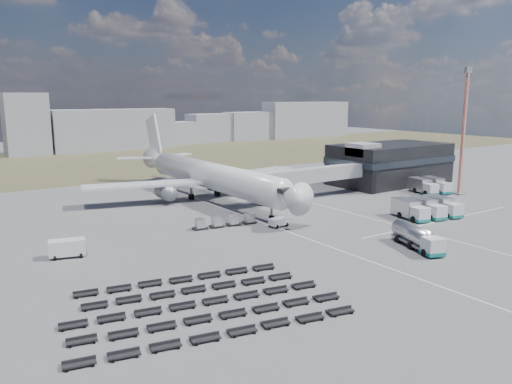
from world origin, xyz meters
TOP-DOWN VIEW (x-y plane):
  - ground at (0.00, 0.00)m, footprint 420.00×420.00m
  - grass_strip at (0.00, 110.00)m, footprint 420.00×90.00m
  - lane_markings at (9.77, 3.00)m, footprint 47.12×110.00m
  - terminal at (47.77, 23.96)m, footprint 30.40×16.40m
  - jet_bridge at (15.90, 20.42)m, footprint 30.30×3.80m
  - airliner at (0.00, 32.38)m, footprint 51.59×64.53m
  - skyline at (-6.41, 150.54)m, footprint 308.48×25.31m
  - fuel_tanker at (7.88, -16.15)m, footprint 5.73×10.47m
  - pushback_tug at (-1.35, 5.12)m, footprint 3.48×2.18m
  - utility_van at (-35.22, 8.31)m, footprint 5.13×3.23m
  - catering_truck at (6.57, 39.57)m, footprint 3.05×5.82m
  - service_trucks_near at (25.31, -4.60)m, footprint 11.69×9.70m
  - service_trucks_far at (45.56, 9.95)m, footprint 8.00×8.96m
  - uld_row at (-8.79, 10.35)m, footprint 11.61×3.16m
  - baggage_dollies at (-27.85, -16.49)m, footprint 30.10×21.38m
  - floodlight_mast at (49.66, 5.15)m, footprint 2.67×2.17m

SIDE VIEW (x-z plane):
  - ground at x=0.00m, z-range 0.00..0.00m
  - grass_strip at x=0.00m, z-range 0.00..0.01m
  - lane_markings at x=9.77m, z-range 0.00..0.01m
  - baggage_dollies at x=-27.85m, z-range 0.00..0.65m
  - pushback_tug at x=-1.35m, z-range 0.00..1.49m
  - uld_row at x=-8.79m, z-range 0.16..1.75m
  - utility_van at x=-35.22m, z-range 0.00..2.50m
  - catering_truck at x=6.57m, z-range 0.03..2.58m
  - fuel_tanker at x=7.88m, z-range 0.00..3.29m
  - service_trucks_far at x=45.56m, z-range 0.13..3.24m
  - service_trucks_near at x=25.31m, z-range 0.14..3.29m
  - jet_bridge at x=15.90m, z-range 1.53..8.58m
  - terminal at x=47.77m, z-range -0.25..10.75m
  - airliner at x=0.00m, z-range -3.52..14.10m
  - skyline at x=-6.41m, z-range -3.47..19.68m
  - floodlight_mast at x=49.66m, z-range 0.03..28.14m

